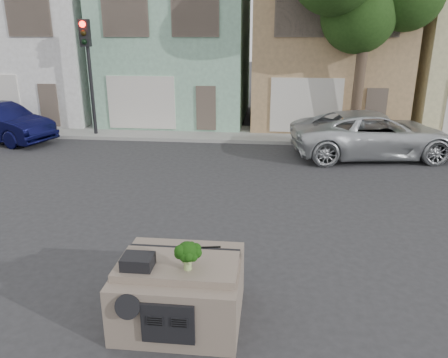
% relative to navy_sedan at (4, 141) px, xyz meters
% --- Properties ---
extents(ground_plane, '(120.00, 120.00, 0.00)m').
position_rel_navy_sedan_xyz_m(ground_plane, '(10.21, -8.33, 0.00)').
color(ground_plane, '#303033').
rests_on(ground_plane, ground).
extents(sidewalk, '(40.00, 3.00, 0.15)m').
position_rel_navy_sedan_xyz_m(sidewalk, '(10.21, 2.17, 0.07)').
color(sidewalk, gray).
rests_on(sidewalk, ground).
extents(townhouse_white, '(7.20, 8.20, 7.55)m').
position_rel_navy_sedan_xyz_m(townhouse_white, '(-0.79, 6.17, 3.77)').
color(townhouse_white, white).
rests_on(townhouse_white, ground).
extents(townhouse_mint, '(7.20, 8.20, 7.55)m').
position_rel_navy_sedan_xyz_m(townhouse_mint, '(6.71, 6.17, 3.77)').
color(townhouse_mint, '#8ABB9D').
rests_on(townhouse_mint, ground).
extents(townhouse_tan, '(7.20, 8.20, 7.55)m').
position_rel_navy_sedan_xyz_m(townhouse_tan, '(14.21, 6.17, 3.77)').
color(townhouse_tan, tan).
rests_on(townhouse_tan, ground).
extents(navy_sedan, '(5.24, 3.21, 1.63)m').
position_rel_navy_sedan_xyz_m(navy_sedan, '(0.00, 0.00, 0.00)').
color(navy_sedan, black).
rests_on(navy_sedan, ground).
extents(silver_pickup, '(6.56, 3.73, 1.73)m').
position_rel_navy_sedan_xyz_m(silver_pickup, '(15.55, -0.76, 0.00)').
color(silver_pickup, silver).
rests_on(silver_pickup, ground).
extents(traffic_signal, '(0.40, 0.40, 5.10)m').
position_rel_navy_sedan_xyz_m(traffic_signal, '(3.71, 1.17, 2.55)').
color(traffic_signal, black).
rests_on(traffic_signal, ground).
extents(tree_near, '(4.40, 4.00, 8.50)m').
position_rel_navy_sedan_xyz_m(tree_near, '(15.21, 1.47, 4.25)').
color(tree_near, '#1D3B12').
rests_on(tree_near, ground).
extents(car_dashboard, '(2.00, 1.80, 1.12)m').
position_rel_navy_sedan_xyz_m(car_dashboard, '(10.21, -11.33, 0.56)').
color(car_dashboard, '#77685A').
rests_on(car_dashboard, ground).
extents(instrument_hump, '(0.48, 0.38, 0.20)m').
position_rel_navy_sedan_xyz_m(instrument_hump, '(9.63, -11.68, 1.22)').
color(instrument_hump, black).
rests_on(instrument_hump, car_dashboard).
extents(wiper_arm, '(0.69, 0.15, 0.02)m').
position_rel_navy_sedan_xyz_m(wiper_arm, '(10.49, -10.95, 1.13)').
color(wiper_arm, black).
rests_on(wiper_arm, car_dashboard).
extents(broccoli, '(0.50, 0.50, 0.48)m').
position_rel_navy_sedan_xyz_m(broccoli, '(10.41, -11.66, 1.36)').
color(broccoli, black).
rests_on(broccoli, car_dashboard).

